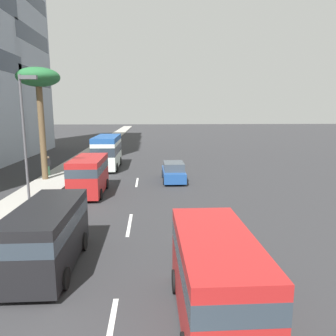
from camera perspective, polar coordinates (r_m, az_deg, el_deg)
name	(u,v)px	position (r m, az deg, el deg)	size (l,w,h in m)	color
ground_plane	(140,163)	(34.90, -4.96, 0.88)	(198.00, 198.00, 0.00)	#2D2D30
sidewalk_right	(77,163)	(35.75, -15.94, 0.86)	(162.00, 2.98, 0.15)	#9E9B93
lane_stripe_near	(110,335)	(9.33, -10.45, -27.43)	(3.20, 0.16, 0.01)	silver
lane_stripe_mid	(129,225)	(16.42, -6.94, -10.04)	(3.20, 0.16, 0.01)	silver
lane_stripe_far	(137,182)	(25.64, -5.58, -2.56)	(3.20, 0.16, 0.01)	silver
minibus_lead	(107,151)	(32.01, -10.84, 3.05)	(6.53, 2.34, 3.21)	silver
van_second	(89,173)	(22.37, -14.01, -0.94)	(4.98, 2.12, 2.54)	#A51E1E
car_third	(174,172)	(25.83, 0.99, -0.74)	(4.30, 1.80, 1.58)	#1E478C
van_fourth	(48,233)	(12.46, -20.77, -10.80)	(4.93, 2.06, 2.35)	black
van_fifth	(215,273)	(9.04, 8.50, -18.15)	(4.87, 2.11, 2.45)	#A51E1E
pedestrian_by_tree	(48,165)	(29.22, -20.67, 0.54)	(0.39, 0.36, 1.68)	#4C8C66
palm_tree	(39,83)	(27.48, -22.21, 14.01)	(3.29, 3.29, 8.83)	brown
street_lamp	(26,130)	(18.86, -24.19, 6.29)	(0.24, 0.97, 7.40)	#4C4C51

